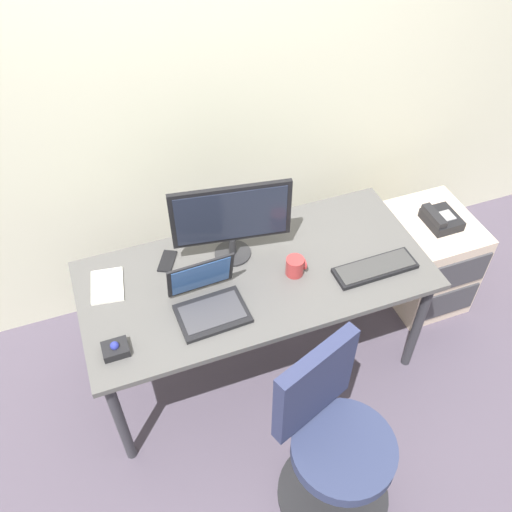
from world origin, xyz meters
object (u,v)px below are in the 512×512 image
(monitor_main, at_px, (231,218))
(paper_notepad, at_px, (107,286))
(trackball_mouse, at_px, (116,349))
(coffee_mug, at_px, (295,266))
(desk_phone, at_px, (441,219))
(office_chair, at_px, (332,444))
(laptop, at_px, (208,300))
(keyboard, at_px, (375,268))
(cell_phone, at_px, (167,261))
(file_cabinet, at_px, (427,258))

(monitor_main, bearing_deg, paper_notepad, 179.65)
(trackball_mouse, distance_m, coffee_mug, 0.90)
(trackball_mouse, bearing_deg, desk_phone, 9.59)
(office_chair, relative_size, monitor_main, 1.67)
(laptop, bearing_deg, trackball_mouse, -167.54)
(keyboard, height_order, trackball_mouse, trackball_mouse)
(keyboard, bearing_deg, trackball_mouse, -178.19)
(coffee_mug, height_order, cell_phone, coffee_mug)
(keyboard, bearing_deg, cell_phone, 156.62)
(file_cabinet, bearing_deg, monitor_main, 177.46)
(laptop, bearing_deg, coffee_mug, 7.52)
(file_cabinet, bearing_deg, laptop, -170.72)
(office_chair, distance_m, cell_phone, 1.14)
(file_cabinet, relative_size, desk_phone, 2.97)
(trackball_mouse, height_order, coffee_mug, coffee_mug)
(file_cabinet, bearing_deg, cell_phone, 175.62)
(keyboard, bearing_deg, desk_phone, 25.26)
(monitor_main, distance_m, trackball_mouse, 0.78)
(desk_phone, xyz_separation_m, paper_notepad, (-1.80, 0.07, 0.08))
(coffee_mug, relative_size, cell_phone, 0.68)
(trackball_mouse, relative_size, cell_phone, 0.77)
(coffee_mug, height_order, paper_notepad, coffee_mug)
(file_cabinet, height_order, monitor_main, monitor_main)
(office_chair, height_order, keyboard, office_chair)
(cell_phone, bearing_deg, keyboard, 4.20)
(trackball_mouse, distance_m, paper_notepad, 0.38)
(keyboard, bearing_deg, monitor_main, 150.96)
(paper_notepad, bearing_deg, desk_phone, -2.32)
(trackball_mouse, height_order, paper_notepad, trackball_mouse)
(office_chair, height_order, paper_notepad, office_chair)
(trackball_mouse, xyz_separation_m, paper_notepad, (0.03, 0.38, -0.02))
(desk_phone, bearing_deg, cell_phone, 174.98)
(keyboard, bearing_deg, office_chair, -128.86)
(desk_phone, relative_size, office_chair, 0.21)
(trackball_mouse, relative_size, coffee_mug, 1.14)
(keyboard, height_order, paper_notepad, keyboard)
(office_chair, relative_size, keyboard, 2.29)
(desk_phone, height_order, monitor_main, monitor_main)
(monitor_main, height_order, cell_phone, monitor_main)
(file_cabinet, xyz_separation_m, keyboard, (-0.58, -0.29, 0.42))
(laptop, distance_m, paper_notepad, 0.50)
(laptop, xyz_separation_m, trackball_mouse, (-0.44, -0.10, -0.03))
(trackball_mouse, bearing_deg, cell_phone, 53.12)
(laptop, bearing_deg, desk_phone, 8.68)
(file_cabinet, distance_m, coffee_mug, 1.07)
(desk_phone, relative_size, monitor_main, 0.35)
(file_cabinet, height_order, cell_phone, cell_phone)
(cell_phone, bearing_deg, paper_notepad, -141.46)
(desk_phone, distance_m, laptop, 1.41)
(trackball_mouse, bearing_deg, monitor_main, 30.25)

